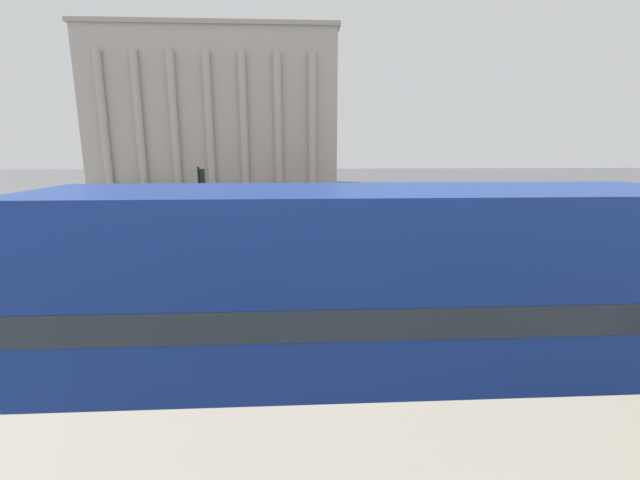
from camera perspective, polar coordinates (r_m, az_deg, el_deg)
name	(u,v)px	position (r m, az deg, el deg)	size (l,w,h in m)	color
double_decker_bus	(363,307)	(7.07, 5.70, -8.90)	(10.05, 2.68, 4.33)	black
plaza_building_left	(218,112)	(59.11, -13.41, 16.30)	(30.41, 13.21, 18.89)	#BCB2A8
traffic_light_near	(221,231)	(14.48, -13.05, 1.12)	(0.42, 0.24, 3.41)	black
traffic_light_mid	(201,197)	(21.13, -15.53, 5.52)	(0.42, 0.24, 4.06)	black
car_navy	(530,251)	(20.02, 26.16, -1.30)	(4.20, 1.93, 1.35)	black
pedestrian_black	(293,243)	(18.29, -3.66, -0.39)	(0.32, 0.32, 1.67)	#282B33
pedestrian_grey	(244,200)	(33.67, -10.09, 5.27)	(0.32, 0.32, 1.68)	#282B33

